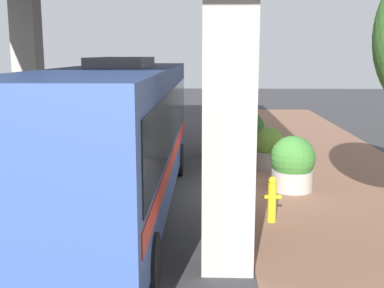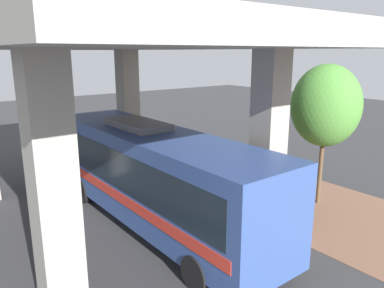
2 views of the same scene
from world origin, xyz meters
TOP-DOWN VIEW (x-y plane):
  - ground_plane at (0.00, 0.00)m, footprint 80.00×80.00m
  - sidewalk_strip at (-3.00, 0.00)m, footprint 6.00×40.00m
  - bus at (3.05, 1.79)m, footprint 2.82×11.31m
  - fire_hydrant at (-0.62, 2.39)m, footprint 0.42×0.20m
  - planter_front at (-1.52, -0.26)m, footprint 1.25×1.25m
  - planter_middle at (-1.17, -2.86)m, footprint 1.03×1.03m
  - planter_back at (-0.64, -4.87)m, footprint 1.26×1.26m

SIDE VIEW (x-z plane):
  - ground_plane at x=0.00m, z-range 0.00..0.00m
  - sidewalk_strip at x=-3.00m, z-range 0.00..0.02m
  - fire_hydrant at x=-0.62m, z-range 0.01..1.09m
  - planter_middle at x=-1.17m, z-range 0.00..1.40m
  - planter_front at x=-1.52m, z-range -0.03..1.54m
  - planter_back at x=-0.64m, z-range 0.02..1.72m
  - bus at x=3.05m, z-range 0.16..3.88m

